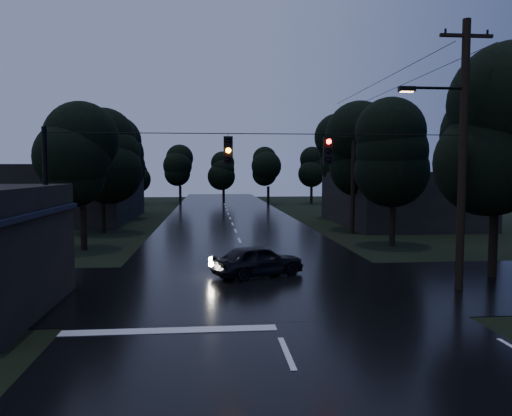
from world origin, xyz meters
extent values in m
cube|color=black|center=(0.00, 30.00, 0.00)|extent=(12.00, 120.00, 0.02)
cube|color=black|center=(0.00, 12.00, 0.00)|extent=(60.00, 9.00, 0.02)
cube|color=black|center=(-7.00, 9.00, 3.20)|extent=(0.30, 7.00, 0.15)
cylinder|color=black|center=(-7.20, 12.00, 1.50)|extent=(0.10, 0.10, 3.00)
cube|color=#FFC166|center=(-7.05, 7.50, 2.50)|extent=(0.06, 1.60, 0.50)
cube|color=#FFC166|center=(-7.05, 10.20, 2.50)|extent=(0.06, 1.20, 0.50)
cube|color=black|center=(14.00, 34.00, 2.20)|extent=(10.00, 14.00, 4.40)
cube|color=black|center=(-14.00, 40.00, 2.50)|extent=(10.00, 16.00, 5.00)
cylinder|color=black|center=(7.50, 11.00, 5.00)|extent=(0.30, 0.30, 10.00)
cube|color=black|center=(7.50, 11.00, 9.40)|extent=(2.00, 0.12, 0.12)
cylinder|color=black|center=(6.40, 11.00, 7.50)|extent=(2.20, 0.10, 0.10)
cube|color=black|center=(5.30, 11.00, 7.45)|extent=(0.60, 0.25, 0.18)
cube|color=#FFB266|center=(5.30, 11.00, 7.35)|extent=(0.45, 0.18, 0.03)
cylinder|color=black|center=(8.30, 28.00, 3.75)|extent=(0.30, 0.30, 7.50)
cube|color=black|center=(8.30, 28.00, 6.90)|extent=(2.00, 0.12, 0.12)
cylinder|color=black|center=(-7.50, 11.00, 3.00)|extent=(0.18, 0.18, 6.00)
cylinder|color=black|center=(0.00, 11.00, 5.80)|extent=(15.00, 0.03, 0.03)
cube|color=black|center=(-1.20, 11.00, 5.20)|extent=(0.32, 0.25, 1.00)
sphere|color=orange|center=(-1.20, 10.85, 5.20)|extent=(0.18, 0.18, 0.18)
cube|color=black|center=(2.40, 11.00, 5.20)|extent=(0.32, 0.25, 1.00)
sphere|color=#FF0C07|center=(2.40, 10.85, 5.20)|extent=(0.18, 0.18, 0.18)
cylinder|color=black|center=(10.00, 13.00, 1.40)|extent=(0.36, 0.36, 2.80)
sphere|color=black|center=(10.00, 13.00, 4.80)|extent=(4.48, 4.48, 4.48)
sphere|color=black|center=(10.00, 13.00, 6.00)|extent=(4.48, 4.48, 4.48)
sphere|color=black|center=(10.00, 13.00, 7.20)|extent=(4.48, 4.48, 4.48)
cylinder|color=black|center=(-9.00, 22.00, 1.22)|extent=(0.36, 0.36, 2.45)
sphere|color=black|center=(-9.00, 22.00, 4.20)|extent=(3.92, 3.92, 3.92)
sphere|color=black|center=(-9.00, 22.00, 5.25)|extent=(3.92, 3.92, 3.92)
sphere|color=black|center=(-9.00, 22.00, 6.30)|extent=(3.92, 3.92, 3.92)
cylinder|color=black|center=(-9.60, 30.00, 1.31)|extent=(0.36, 0.36, 2.62)
sphere|color=black|center=(-9.60, 30.00, 4.50)|extent=(4.20, 4.20, 4.20)
sphere|color=black|center=(-9.60, 30.00, 5.62)|extent=(4.20, 4.20, 4.20)
sphere|color=black|center=(-9.60, 30.00, 6.75)|extent=(4.20, 4.20, 4.20)
cylinder|color=black|center=(-10.20, 40.00, 1.40)|extent=(0.36, 0.36, 2.80)
sphere|color=black|center=(-10.20, 40.00, 4.80)|extent=(4.48, 4.48, 4.48)
sphere|color=black|center=(-10.20, 40.00, 6.00)|extent=(4.48, 4.48, 4.48)
sphere|color=black|center=(-10.20, 40.00, 7.20)|extent=(4.48, 4.48, 4.48)
cylinder|color=black|center=(9.00, 22.00, 1.31)|extent=(0.36, 0.36, 2.62)
sphere|color=black|center=(9.00, 22.00, 4.50)|extent=(4.20, 4.20, 4.20)
sphere|color=black|center=(9.00, 22.00, 5.62)|extent=(4.20, 4.20, 4.20)
sphere|color=black|center=(9.00, 22.00, 6.75)|extent=(4.20, 4.20, 4.20)
cylinder|color=black|center=(9.60, 30.00, 1.40)|extent=(0.36, 0.36, 2.80)
sphere|color=black|center=(9.60, 30.00, 4.80)|extent=(4.48, 4.48, 4.48)
sphere|color=black|center=(9.60, 30.00, 6.00)|extent=(4.48, 4.48, 4.48)
sphere|color=black|center=(9.60, 30.00, 7.20)|extent=(4.48, 4.48, 4.48)
cylinder|color=black|center=(10.20, 40.00, 1.49)|extent=(0.36, 0.36, 2.97)
sphere|color=black|center=(10.20, 40.00, 5.10)|extent=(4.76, 4.76, 4.76)
sphere|color=black|center=(10.20, 40.00, 6.38)|extent=(4.76, 4.76, 4.76)
sphere|color=black|center=(10.20, 40.00, 7.65)|extent=(4.76, 4.76, 4.76)
imported|color=black|center=(0.17, 14.13, 0.68)|extent=(4.28, 3.09, 1.35)
camera|label=1|loc=(-1.84, -6.80, 4.48)|focal=35.00mm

